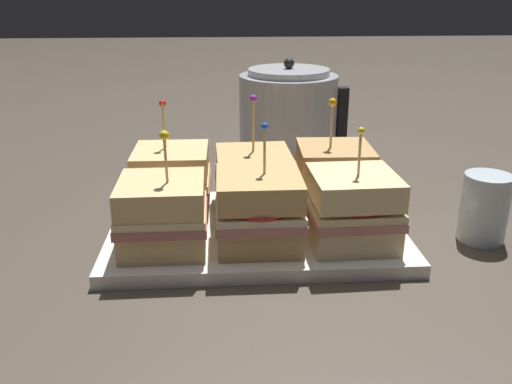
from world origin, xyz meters
The scene contains 10 objects.
ground_plane centered at (0.00, 0.00, 0.00)m, with size 6.00×6.00×0.00m, color #4C4238.
serving_platter centered at (0.00, 0.00, 0.01)m, with size 0.39×0.26×0.02m.
sandwich_front_left centered at (-0.12, -0.06, 0.06)m, with size 0.11×0.11×0.15m.
sandwich_front_center centered at (0.00, -0.06, 0.06)m, with size 0.11×0.11×0.15m.
sandwich_front_right centered at (0.12, -0.06, 0.06)m, with size 0.11×0.11×0.15m.
sandwich_back_left centered at (-0.12, 0.06, 0.06)m, with size 0.11×0.11×0.16m.
sandwich_back_center centered at (0.00, 0.06, 0.06)m, with size 0.11×0.11×0.17m.
sandwich_back_right centered at (0.12, 0.06, 0.06)m, with size 0.11×0.11×0.16m.
kettle_steel centered at (0.09, 0.36, 0.09)m, with size 0.21×0.19×0.20m.
drinking_glass centered at (0.30, -0.03, 0.05)m, with size 0.06×0.06×0.09m.
Camera 1 is at (-0.04, -0.67, 0.33)m, focal length 38.00 mm.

